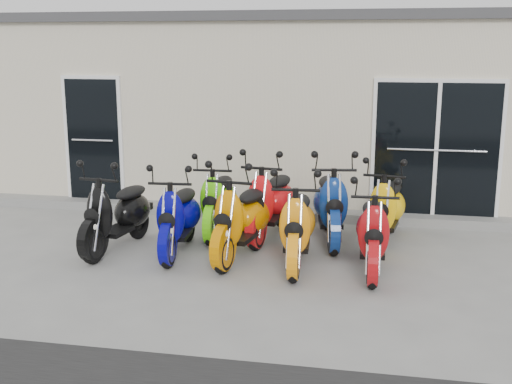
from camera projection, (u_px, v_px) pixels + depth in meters
ground at (248, 255)px, 8.81m from camera, size 80.00×80.00×0.00m
building at (298, 105)px, 13.43m from camera, size 14.00×6.00×3.20m
roof_cap at (299, 22)px, 13.06m from camera, size 14.20×6.20×0.16m
front_step at (272, 213)px, 10.73m from camera, size 14.00×0.40×0.15m
door_left at (94, 136)px, 11.20m from camera, size 1.07×0.08×2.22m
door_right at (436, 146)px, 10.12m from camera, size 2.02×0.08×2.22m
scooter_front_black at (117, 203)px, 8.87m from camera, size 0.91×1.90×1.35m
scooter_front_blue at (178, 207)px, 8.73m from camera, size 0.78×1.83×1.32m
scooter_front_orange_a at (242, 208)px, 8.53m from camera, size 0.97×1.98×1.40m
scooter_front_orange_b at (297, 215)px, 8.23m from camera, size 0.79×1.89×1.37m
scooter_front_red at (373, 221)px, 8.02m from camera, size 0.70×1.80×1.31m
scooter_back_green at (218, 192)px, 9.66m from camera, size 0.74×1.81×1.31m
scooter_back_red at (271, 192)px, 9.44m from camera, size 0.96×1.98×1.40m
scooter_back_blue at (331, 194)px, 9.26m from camera, size 0.99×2.01×1.42m
scooter_back_yellow at (387, 199)px, 9.18m from camera, size 0.91×1.88×1.33m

